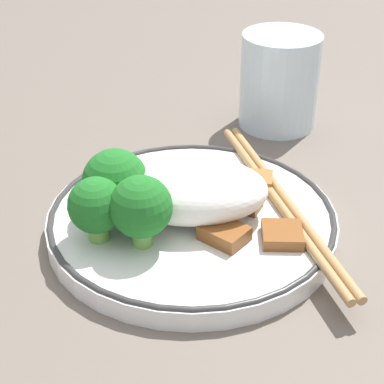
{
  "coord_description": "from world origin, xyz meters",
  "views": [
    {
      "loc": [
        -0.0,
        -0.41,
        0.3
      ],
      "look_at": [
        0.0,
        0.0,
        0.04
      ],
      "focal_mm": 60.0,
      "sensor_mm": 36.0,
      "label": 1
    }
  ],
  "objects_px": {
    "plate": "(192,220)",
    "broccoli_back_left": "(116,179)",
    "drinking_glass": "(279,81)",
    "chopsticks": "(281,200)",
    "broccoli_back_center": "(96,207)",
    "broccoli_back_right": "(141,208)"
  },
  "relations": [
    {
      "from": "plate",
      "to": "broccoli_back_left",
      "type": "bearing_deg",
      "value": 175.57
    },
    {
      "from": "broccoli_back_left",
      "to": "drinking_glass",
      "type": "bearing_deg",
      "value": 52.09
    },
    {
      "from": "broccoli_back_left",
      "to": "chopsticks",
      "type": "distance_m",
      "value": 0.13
    },
    {
      "from": "chopsticks",
      "to": "broccoli_back_center",
      "type": "bearing_deg",
      "value": -161.7
    },
    {
      "from": "broccoli_back_center",
      "to": "chopsticks",
      "type": "relative_size",
      "value": 0.2
    },
    {
      "from": "chopsticks",
      "to": "plate",
      "type": "bearing_deg",
      "value": -168.77
    },
    {
      "from": "broccoli_back_left",
      "to": "broccoli_back_right",
      "type": "xyz_separation_m",
      "value": [
        0.02,
        -0.04,
        0.0
      ]
    },
    {
      "from": "broccoli_back_center",
      "to": "drinking_glass",
      "type": "xyz_separation_m",
      "value": [
        0.16,
        0.22,
        0.0
      ]
    },
    {
      "from": "plate",
      "to": "drinking_glass",
      "type": "height_order",
      "value": "drinking_glass"
    },
    {
      "from": "broccoli_back_right",
      "to": "drinking_glass",
      "type": "distance_m",
      "value": 0.26
    },
    {
      "from": "plate",
      "to": "chopsticks",
      "type": "xyz_separation_m",
      "value": [
        0.07,
        0.01,
        0.01
      ]
    },
    {
      "from": "plate",
      "to": "broccoli_back_left",
      "type": "xyz_separation_m",
      "value": [
        -0.06,
        0.0,
        0.03
      ]
    },
    {
      "from": "broccoli_back_center",
      "to": "broccoli_back_right",
      "type": "bearing_deg",
      "value": -12.39
    },
    {
      "from": "drinking_glass",
      "to": "chopsticks",
      "type": "bearing_deg",
      "value": -95.36
    },
    {
      "from": "broccoli_back_left",
      "to": "drinking_glass",
      "type": "height_order",
      "value": "drinking_glass"
    },
    {
      "from": "drinking_glass",
      "to": "broccoli_back_center",
      "type": "bearing_deg",
      "value": -124.94
    },
    {
      "from": "broccoli_back_right",
      "to": "chopsticks",
      "type": "height_order",
      "value": "broccoli_back_right"
    },
    {
      "from": "broccoli_back_left",
      "to": "broccoli_back_center",
      "type": "xyz_separation_m",
      "value": [
        -0.01,
        -0.04,
        -0.0
      ]
    },
    {
      "from": "broccoli_back_left",
      "to": "chopsticks",
      "type": "height_order",
      "value": "broccoli_back_left"
    },
    {
      "from": "broccoli_back_right",
      "to": "broccoli_back_center",
      "type": "bearing_deg",
      "value": 167.61
    },
    {
      "from": "broccoli_back_right",
      "to": "broccoli_back_left",
      "type": "bearing_deg",
      "value": 116.78
    },
    {
      "from": "chopsticks",
      "to": "drinking_glass",
      "type": "bearing_deg",
      "value": 84.64
    }
  ]
}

